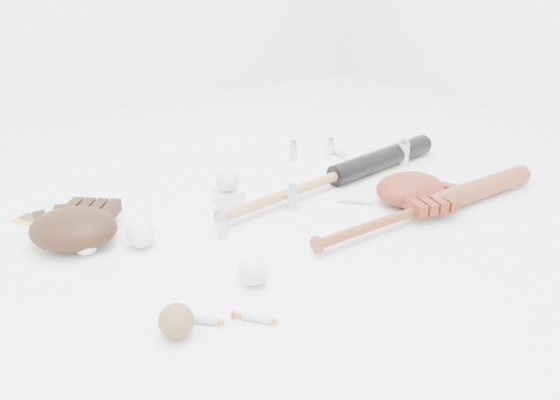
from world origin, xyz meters
TOP-DOWN VIEW (x-y plane):
  - bat_dark at (0.26, 0.13)m, footprint 1.01×0.18m
  - bat_wood at (0.34, -0.20)m, footprint 0.91×0.09m
  - glove_dark at (-0.57, 0.22)m, footprint 0.39×0.39m
  - glove_tan at (0.36, -0.11)m, footprint 0.32×0.32m
  - trading_card at (-0.64, 0.45)m, footprint 0.09×0.10m
  - pedestal at (-0.10, 0.22)m, footprint 0.08×0.08m
  - baseball_on_pedestal at (-0.10, 0.22)m, footprint 0.07×0.07m
  - baseball_left at (-0.43, 0.11)m, footprint 0.08×0.08m
  - baseball_upper at (-0.56, 0.16)m, footprint 0.07×0.07m
  - baseball_mid at (-0.28, -0.21)m, footprint 0.07×0.07m
  - baseball_aged at (-0.51, -0.28)m, footprint 0.07×0.07m
  - syringe_0 at (-0.45, -0.27)m, footprint 0.13×0.13m
  - syringe_1 at (0.21, -0.00)m, footprint 0.11×0.12m
  - syringe_2 at (0.46, 0.36)m, footprint 0.06×0.17m
  - syringe_3 at (0.69, -0.21)m, footprint 0.14×0.12m
  - syringe_4 at (0.70, 0.28)m, footprint 0.17×0.04m
  - syringe_5 at (-0.35, -0.33)m, footprint 0.10×0.12m
  - vial_0 at (0.29, 0.40)m, footprint 0.03×0.03m
  - vial_1 at (0.44, 0.37)m, footprint 0.03×0.03m
  - vial_2 at (0.04, 0.07)m, footprint 0.03×0.03m
  - vial_3 at (0.59, 0.14)m, footprint 0.04×0.04m
  - vial_4 at (-0.23, 0.03)m, footprint 0.03×0.03m

SIDE VIEW (x-z plane):
  - trading_card at x=-0.64m, z-range 0.00..0.00m
  - syringe_5 at x=-0.35m, z-range 0.00..0.02m
  - syringe_1 at x=0.21m, z-range 0.00..0.02m
  - syringe_0 at x=-0.45m, z-range 0.00..0.02m
  - syringe_3 at x=0.69m, z-range 0.00..0.02m
  - syringe_2 at x=0.46m, z-range 0.00..0.02m
  - syringe_4 at x=0.70m, z-range 0.00..0.02m
  - pedestal at x=-0.10m, z-range 0.00..0.04m
  - baseball_upper at x=-0.56m, z-range 0.00..0.07m
  - bat_wood at x=0.34m, z-range 0.00..0.07m
  - vial_1 at x=0.44m, z-range 0.00..0.07m
  - vial_4 at x=-0.23m, z-range 0.00..0.07m
  - baseball_mid at x=-0.28m, z-range 0.00..0.07m
  - baseball_aged at x=-0.51m, z-range 0.00..0.07m
  - bat_dark at x=0.26m, z-range 0.00..0.07m
  - baseball_left at x=-0.43m, z-range 0.00..0.08m
  - vial_0 at x=0.29m, z-range 0.00..0.08m
  - vial_2 at x=0.04m, z-range 0.00..0.08m
  - vial_3 at x=0.59m, z-range 0.00..0.09m
  - glove_tan at x=0.36m, z-range 0.00..0.09m
  - glove_dark at x=-0.57m, z-range 0.00..0.10m
  - baseball_on_pedestal at x=-0.10m, z-range 0.04..0.11m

